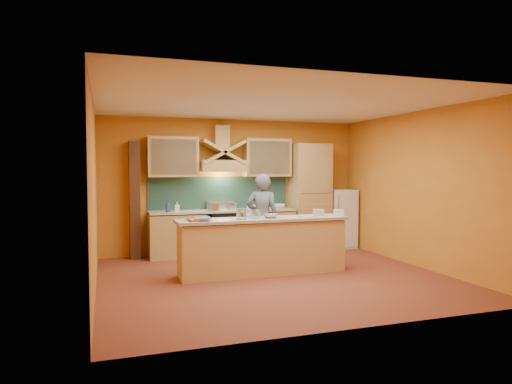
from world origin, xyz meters
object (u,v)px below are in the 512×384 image
object	(u,v)px
fridge	(340,218)
kitchen_scale	(250,215)
stove	(223,233)
person	(262,218)
mixing_bowl	(270,216)

from	to	relation	value
fridge	kitchen_scale	bearing A→B (deg)	-146.05
stove	person	distance (m)	1.15
fridge	person	xyz separation A→B (m)	(-2.18, -0.95, 0.18)
stove	person	size ratio (longest dim) A/B	0.54
fridge	person	distance (m)	2.39
kitchen_scale	mixing_bowl	size ratio (longest dim) A/B	0.50
kitchen_scale	mixing_bowl	bearing A→B (deg)	-47.31
stove	kitchen_scale	size ratio (longest dim) A/B	6.81
kitchen_scale	mixing_bowl	distance (m)	0.34
kitchen_scale	mixing_bowl	xyz separation A→B (m)	(0.31, -0.14, -0.02)
person	stove	bearing A→B (deg)	-41.40
fridge	kitchen_scale	size ratio (longest dim) A/B	9.84
stove	fridge	size ratio (longest dim) A/B	0.69
mixing_bowl	stove	bearing A→B (deg)	99.25
stove	kitchen_scale	bearing A→B (deg)	-89.85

